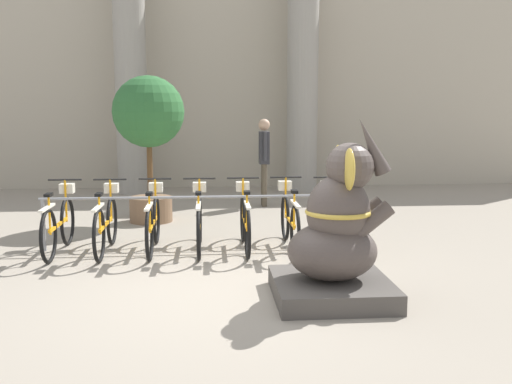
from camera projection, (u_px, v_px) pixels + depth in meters
name	position (u px, v px, depth m)	size (l,w,h in m)	color
ground_plane	(231.00, 289.00, 6.44)	(60.00, 60.00, 0.00)	gray
building_facade	(217.00, 69.00, 14.48)	(20.00, 0.20, 6.00)	#B2A893
column_left	(131.00, 82.00, 13.38)	(0.93, 0.93, 5.16)	gray
column_right	(302.00, 83.00, 13.72)	(0.93, 0.93, 5.16)	gray
bike_rack	(199.00, 206.00, 8.24)	(4.52, 0.05, 0.77)	gray
bicycle_0	(59.00, 224.00, 7.97)	(0.48, 1.74, 1.00)	black
bicycle_1	(106.00, 223.00, 8.01)	(0.48, 1.74, 1.00)	black
bicycle_2	(153.00, 222.00, 8.08)	(0.48, 1.74, 1.00)	black
bicycle_3	(199.00, 222.00, 8.12)	(0.48, 1.74, 1.00)	black
bicycle_4	(245.00, 221.00, 8.18)	(0.48, 1.74, 1.00)	black
bicycle_5	(290.00, 220.00, 8.28)	(0.48, 1.74, 1.00)	black
bicycle_6	(335.00, 220.00, 8.27)	(0.48, 1.74, 1.00)	black
elephant_statue	(337.00, 239.00, 6.02)	(1.23, 1.23, 1.95)	#4C4742
person_pedestrian	(264.00, 153.00, 11.77)	(0.24, 0.47, 1.81)	brown
potted_tree	(149.00, 123.00, 10.02)	(1.26, 1.26, 2.59)	brown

